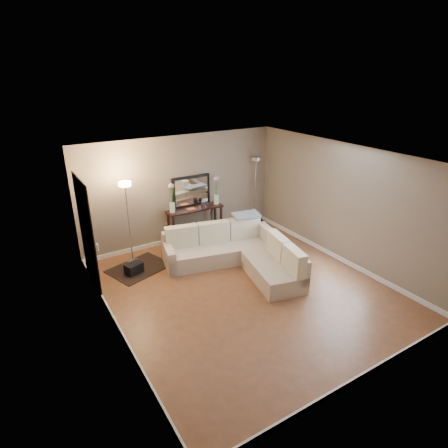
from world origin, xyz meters
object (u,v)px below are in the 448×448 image
sectional_sofa (237,252)px  console_table (192,223)px  floor_lamp_lit (127,207)px  floor_lamp_unlit (256,178)px

sectional_sofa → console_table: size_ratio=1.97×
console_table → floor_lamp_lit: 1.85m
sectional_sofa → floor_lamp_unlit: bearing=45.3°
sectional_sofa → floor_lamp_unlit: (1.65, 1.66, 1.03)m
floor_lamp_unlit → floor_lamp_lit: bearing=-174.9°
console_table → floor_lamp_lit: floor_lamp_lit is taller
console_table → floor_lamp_unlit: (1.91, 0.04, 0.85)m
floor_lamp_unlit → console_table: bearing=-178.7°
console_table → floor_lamp_unlit: size_ratio=0.74×
console_table → floor_lamp_unlit: 2.09m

